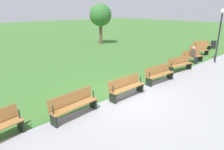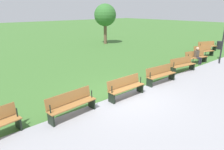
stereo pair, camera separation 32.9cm
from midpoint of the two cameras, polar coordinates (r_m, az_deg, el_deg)
The scene contains 13 objects.
ground_plane at distance 9.28m, azimuth 3.21°, elevation -6.10°, with size 120.00×120.00×0.00m, color #3D6B2D.
path_paving at distance 8.04m, azimuth 15.37°, elevation -10.74°, with size 41.65×5.39×0.01m, color #939399.
bench_0 at distance 21.35m, azimuth 23.34°, elevation 7.60°, with size 1.95×1.13×0.89m.
bench_1 at distance 18.69m, azimuth 22.58°, elevation 6.41°, with size 1.96×1.01×0.89m.
bench_2 at distance 16.08m, azimuth 20.86°, elevation 4.93°, with size 1.96×0.88×0.89m.
bench_3 at distance 13.56m, azimuth 17.69°, elevation 3.00°, with size 1.96×0.75×0.89m.
bench_4 at distance 11.19m, azimuth 12.20°, elevation 0.39°, with size 1.94×0.61×0.89m.
bench_5 at distance 9.14m, azimuth 2.95°, elevation -3.23°, with size 1.91×0.47×0.89m.
bench_6 at distance 7.66m, azimuth -11.90°, elevation -7.97°, with size 1.94×0.61×0.89m.
person_seated at distance 15.96m, azimuth 21.31°, elevation 5.36°, with size 0.41×0.57×1.20m.
tree_1 at distance 23.35m, azimuth -3.65°, elevation 16.26°, with size 2.40×2.40×4.35m.
lamp_post at distance 16.51m, azimuth 27.48°, elevation 12.11°, with size 0.32×0.32×3.79m.
trash_bin at distance 22.87m, azimuth 26.07°, elevation 7.63°, with size 0.48×0.48×0.78m, color black.
Camera 1 is at (6.30, 5.70, 3.77)m, focal length 32.79 mm.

